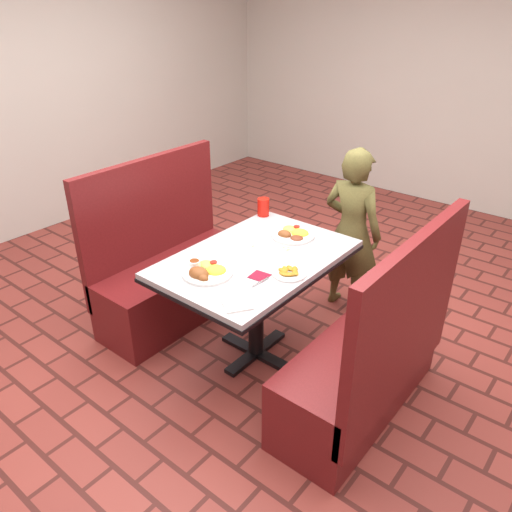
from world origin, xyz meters
name	(u,v)px	position (x,y,z in m)	size (l,w,h in m)	color
room	(256,50)	(0.00, 0.00, 1.91)	(7.00, 7.04, 2.82)	maroon
dining_table	(256,270)	(0.00, 0.00, 0.65)	(0.81, 1.21, 0.75)	#ABADB0
booth_bench_left	(172,275)	(-0.80, 0.00, 0.33)	(0.47, 1.20, 1.17)	maroon
booth_bench_right	(367,365)	(0.80, 0.00, 0.33)	(0.47, 1.20, 1.17)	maroon
diner_person	(352,232)	(0.15, 0.91, 0.63)	(0.46, 0.30, 1.25)	brown
near_dinner_plate	(206,269)	(-0.08, -0.35, 0.78)	(0.29, 0.29, 0.09)	white
far_dinner_plate	(293,232)	(0.01, 0.37, 0.78)	(0.28, 0.28, 0.07)	white
plantain_plate	(289,273)	(0.29, -0.06, 0.76)	(0.20, 0.20, 0.03)	white
maroon_napkin	(260,276)	(0.17, -0.18, 0.75)	(0.10, 0.10, 0.00)	maroon
spoon_utensil	(261,282)	(0.22, -0.23, 0.76)	(0.01, 0.13, 0.00)	silver
red_tumbler	(263,207)	(-0.35, 0.52, 0.81)	(0.08, 0.08, 0.13)	red
paper_napkin	(236,301)	(0.24, -0.46, 0.76)	(0.19, 0.14, 0.01)	white
knife_utensil	(209,270)	(-0.09, -0.32, 0.76)	(0.01, 0.17, 0.00)	silver
fork_utensil	(210,275)	(-0.05, -0.35, 0.76)	(0.01, 0.15, 0.00)	silver
lettuce_shreds	(267,254)	(0.04, 0.06, 0.75)	(0.28, 0.32, 0.00)	#8AB94A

